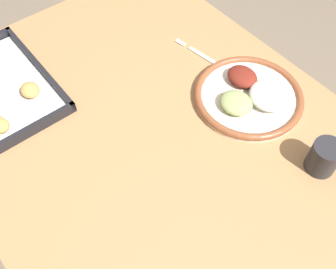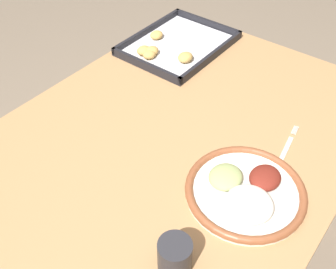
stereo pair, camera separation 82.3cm
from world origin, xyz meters
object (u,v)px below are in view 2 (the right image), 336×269
object	(u,v)px
baking_tray	(175,46)
drinking_cup	(175,256)
dinner_plate	(246,191)
fork	(285,152)

from	to	relation	value
baking_tray	drinking_cup	distance (m)	0.84
dinner_plate	fork	xyz separation A→B (m)	(0.19, -0.01, -0.01)
dinner_plate	fork	bearing A→B (deg)	-3.87
fork	drinking_cup	distance (m)	0.44
dinner_plate	baking_tray	size ratio (longest dim) A/B	0.76
fork	drinking_cup	bearing A→B (deg)	166.49
fork	drinking_cup	xyz separation A→B (m)	(-0.43, 0.04, 0.04)
dinner_plate	baking_tray	world-z (taller)	dinner_plate
dinner_plate	drinking_cup	bearing A→B (deg)	174.72
baking_tray	fork	bearing A→B (deg)	-113.61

